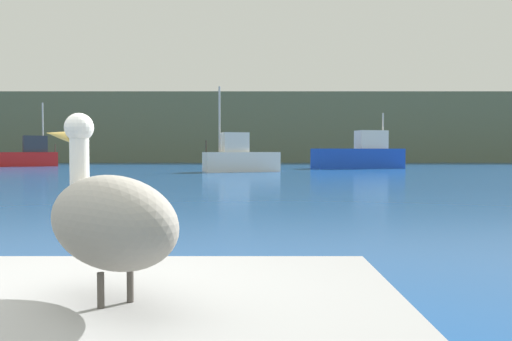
{
  "coord_description": "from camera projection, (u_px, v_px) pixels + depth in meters",
  "views": [
    {
      "loc": [
        1.1,
        -2.68,
        1.26
      ],
      "look_at": [
        1.07,
        14.86,
        0.63
      ],
      "focal_mm": 37.82,
      "sensor_mm": 36.0,
      "label": 1
    }
  ],
  "objects": [
    {
      "name": "hillside_backdrop",
      "position": [
        248.0,
        130.0,
        65.01
      ],
      "size": [
        140.0,
        14.01,
        7.69
      ],
      "primitive_type": "cube",
      "color": "#5B664C",
      "rests_on": "ground"
    },
    {
      "name": "pelican",
      "position": [
        109.0,
        218.0,
        2.33
      ],
      "size": [
        0.96,
        1.05,
        0.84
      ],
      "rotation": [
        0.0,
        0.0,
        2.29
      ],
      "color": "gray",
      "rests_on": "pier_dock"
    },
    {
      "name": "fishing_boat_red",
      "position": [
        26.0,
        155.0,
        44.46
      ],
      "size": [
        5.48,
        3.87,
        5.31
      ],
      "rotation": [
        0.0,
        0.0,
        0.48
      ],
      "color": "red",
      "rests_on": "ground"
    },
    {
      "name": "fishing_boat_white",
      "position": [
        241.0,
        158.0,
        32.85
      ],
      "size": [
        4.79,
        2.79,
        5.14
      ],
      "rotation": [
        0.0,
        0.0,
        3.45
      ],
      "color": "white",
      "rests_on": "ground"
    },
    {
      "name": "fishing_boat_blue",
      "position": [
        361.0,
        155.0,
        39.34
      ],
      "size": [
        6.91,
        3.47,
        4.08
      ],
      "rotation": [
        0.0,
        0.0,
        0.25
      ],
      "color": "blue",
      "rests_on": "ground"
    }
  ]
}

